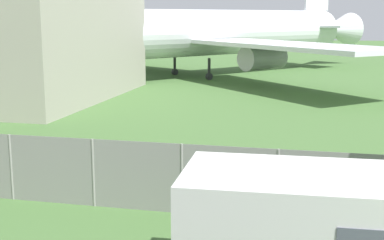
# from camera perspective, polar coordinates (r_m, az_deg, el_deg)

# --- Properties ---
(perimeter_fence) EXTENTS (56.07, 0.07, 1.94)m
(perimeter_fence) POSITION_cam_1_polar(r_m,az_deg,el_deg) (15.22, -10.47, -5.57)
(perimeter_fence) COLOR gray
(perimeter_fence) RESTS_ON ground
(airplane) EXTENTS (34.16, 40.24, 11.87)m
(airplane) POSITION_cam_1_polar(r_m,az_deg,el_deg) (45.73, -1.55, 9.15)
(airplane) COLOR silver
(airplane) RESTS_ON ground
(portable_cabin) EXTENTS (4.95, 2.69, 2.45)m
(portable_cabin) POSITION_cam_1_polar(r_m,az_deg,el_deg) (10.42, 12.74, -12.10)
(portable_cabin) COLOR silver
(portable_cabin) RESTS_ON ground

